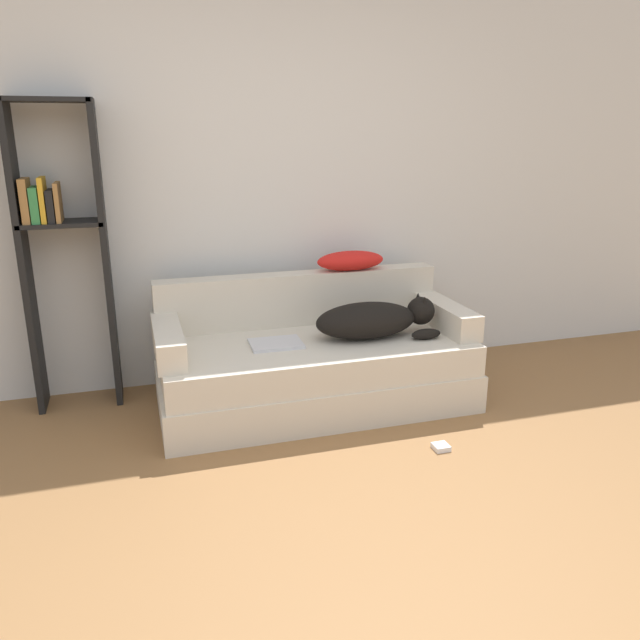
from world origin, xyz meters
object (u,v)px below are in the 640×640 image
at_px(couch, 315,373).
at_px(dog, 374,319).
at_px(throw_pillow, 350,261).
at_px(bookshelf, 61,240).
at_px(laptop, 276,344).
at_px(power_adapter, 441,447).

bearing_deg(couch, dog, -8.23).
distance_m(throw_pillow, bookshelf, 1.72).
relative_size(dog, laptop, 2.48).
distance_m(bookshelf, power_adapter, 2.39).
height_order(throw_pillow, power_adapter, throw_pillow).
relative_size(throw_pillow, bookshelf, 0.25).
xyz_separation_m(throw_pillow, bookshelf, (-1.71, 0.10, 0.20)).
xyz_separation_m(couch, throw_pillow, (0.34, 0.34, 0.60)).
bearing_deg(laptop, throw_pillow, 33.36).
bearing_deg(dog, laptop, 177.54).
bearing_deg(laptop, power_adapter, -44.18).
bearing_deg(throw_pillow, couch, -134.71).
xyz_separation_m(dog, power_adapter, (0.11, -0.69, -0.50)).
distance_m(couch, power_adapter, 0.89).
xyz_separation_m(couch, power_adapter, (0.46, -0.74, -0.19)).
relative_size(dog, power_adapter, 9.36).
bearing_deg(dog, power_adapter, -80.60).
height_order(dog, bookshelf, bookshelf).
distance_m(couch, throw_pillow, 0.76).
relative_size(laptop, bookshelf, 0.17).
bearing_deg(couch, power_adapter, -58.01).
distance_m(dog, throw_pillow, 0.48).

